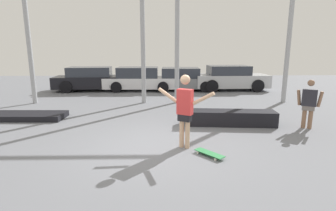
{
  "coord_description": "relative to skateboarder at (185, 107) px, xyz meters",
  "views": [
    {
      "loc": [
        0.1,
        -6.16,
        2.34
      ],
      "look_at": [
        0.25,
        1.05,
        0.8
      ],
      "focal_mm": 28.0,
      "sensor_mm": 36.0,
      "label": 1
    }
  ],
  "objects": [
    {
      "name": "canopy_support_left",
      "position": [
        -3.79,
        5.54,
        2.55
      ],
      "size": [
        5.05,
        0.2,
        5.94
      ],
      "color": "#A5A8AD",
      "rests_on": "ground_plane"
    },
    {
      "name": "bystander",
      "position": [
        3.84,
        1.53,
        -0.22
      ],
      "size": [
        0.66,
        0.44,
        1.48
      ],
      "rotation": [
        0.0,
        0.0,
        2.6
      ],
      "color": "#8C664C",
      "rests_on": "ground_plane"
    },
    {
      "name": "parked_car_grey",
      "position": [
        0.64,
        9.35,
        -0.39
      ],
      "size": [
        3.96,
        2.1,
        1.3
      ],
      "rotation": [
        0.0,
        0.0,
        -0.03
      ],
      "color": "slate",
      "rests_on": "ground_plane"
    },
    {
      "name": "grind_box",
      "position": [
        1.6,
        1.93,
        -0.78
      ],
      "size": [
        2.87,
        0.86,
        0.46
      ],
      "primitive_type": "cube",
      "rotation": [
        0.0,
        0.0,
        -0.08
      ],
      "color": "black",
      "rests_on": "ground_plane"
    },
    {
      "name": "skateboard",
      "position": [
        0.52,
        -0.54,
        -0.95
      ],
      "size": [
        0.64,
        0.7,
        0.08
      ],
      "rotation": [
        0.0,
        0.0,
        -0.86
      ],
      "color": "#338C4C",
      "rests_on": "ground_plane"
    },
    {
      "name": "manual_pad",
      "position": [
        -5.41,
        2.83,
        -0.92
      ],
      "size": [
        2.96,
        1.05,
        0.19
      ],
      "primitive_type": "cube",
      "rotation": [
        0.0,
        0.0,
        -0.02
      ],
      "color": "black",
      "rests_on": "ground_plane"
    },
    {
      "name": "skateboarder",
      "position": [
        0.0,
        0.0,
        0.0
      ],
      "size": [
        1.3,
        0.79,
        1.78
      ],
      "rotation": [
        0.0,
        0.0,
        -0.52
      ],
      "color": "#DBAD89",
      "rests_on": "ground_plane"
    },
    {
      "name": "parked_car_black",
      "position": [
        -4.6,
        9.25,
        -0.35
      ],
      "size": [
        4.46,
        2.17,
        1.37
      ],
      "rotation": [
        0.0,
        0.0,
        0.08
      ],
      "color": "black",
      "rests_on": "ground_plane"
    },
    {
      "name": "parked_car_silver",
      "position": [
        3.45,
        9.26,
        -0.32
      ],
      "size": [
        4.24,
        2.04,
        1.43
      ],
      "rotation": [
        0.0,
        0.0,
        0.03
      ],
      "color": "#B7BABF",
      "rests_on": "ground_plane"
    },
    {
      "name": "ground_plane",
      "position": [
        -0.63,
        0.12,
        -1.01
      ],
      "size": [
        36.0,
        36.0,
        0.0
      ],
      "primitive_type": "plane",
      "color": "slate"
    },
    {
      "name": "parked_car_white",
      "position": [
        -1.84,
        9.21,
        -0.37
      ],
      "size": [
        4.2,
        1.86,
        1.35
      ],
      "rotation": [
        0.0,
        0.0,
        -0.01
      ],
      "color": "white",
      "rests_on": "ground_plane"
    },
    {
      "name": "canopy_support_right",
      "position": [
        2.54,
        5.54,
        2.55
      ],
      "size": [
        5.05,
        0.2,
        5.94
      ],
      "color": "#A5A8AD",
      "rests_on": "ground_plane"
    }
  ]
}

